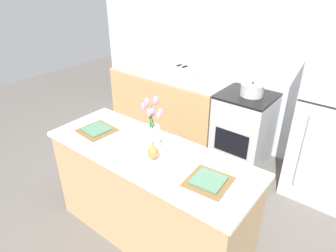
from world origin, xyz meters
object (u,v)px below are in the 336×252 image
(plate_setting_right, at_px, (208,181))
(cooking_pot, at_px, (252,90))
(plate_setting_left, at_px, (97,130))
(toaster, at_px, (182,72))
(pear_figurine, at_px, (153,152))
(flower_vase, at_px, (152,131))
(stove_range, at_px, (243,129))

(plate_setting_right, bearing_deg, cooking_pot, 104.92)
(plate_setting_left, distance_m, toaster, 1.64)
(pear_figurine, height_order, cooking_pot, cooking_pot)
(flower_vase, bearing_deg, toaster, 118.22)
(flower_vase, bearing_deg, stove_range, 86.18)
(flower_vase, height_order, toaster, flower_vase)
(plate_setting_right, xyz_separation_m, cooking_pot, (-0.44, 1.65, 0.05))
(pear_figurine, relative_size, plate_setting_left, 0.48)
(stove_range, distance_m, cooking_pot, 0.52)
(flower_vase, bearing_deg, pear_figurine, -46.55)
(pear_figurine, height_order, toaster, toaster)
(toaster, height_order, cooking_pot, toaster)
(pear_figurine, relative_size, toaster, 0.52)
(toaster, bearing_deg, plate_setting_left, -81.33)
(flower_vase, bearing_deg, plate_setting_left, -171.00)
(pear_figurine, bearing_deg, plate_setting_left, 178.63)
(flower_vase, bearing_deg, cooking_pot, 84.92)
(pear_figurine, bearing_deg, flower_vase, 133.45)
(plate_setting_right, bearing_deg, stove_range, 106.20)
(plate_setting_left, height_order, toaster, toaster)
(plate_setting_left, distance_m, plate_setting_right, 1.15)
(cooking_pot, bearing_deg, pear_figurine, -91.29)
(stove_range, distance_m, flower_vase, 1.67)
(plate_setting_left, distance_m, cooking_pot, 1.80)
(flower_vase, distance_m, cooking_pot, 1.57)
(pear_figurine, relative_size, plate_setting_right, 0.48)
(cooking_pot, bearing_deg, plate_setting_left, -113.29)
(cooking_pot, bearing_deg, flower_vase, -95.08)
(plate_setting_right, relative_size, cooking_pot, 1.15)
(flower_vase, xyz_separation_m, plate_setting_right, (0.58, -0.09, -0.15))
(pear_figurine, bearing_deg, toaster, 119.40)
(plate_setting_right, height_order, toaster, toaster)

